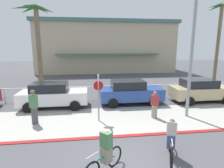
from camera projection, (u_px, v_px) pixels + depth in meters
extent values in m
plane|color=#4C4C51|center=(101.00, 94.00, 15.89)|extent=(80.00, 80.00, 0.00)
cube|color=#ADAAA0|center=(109.00, 120.00, 10.25)|extent=(44.00, 4.00, 0.02)
cube|color=maroon|center=(114.00, 137.00, 8.31)|extent=(44.00, 0.24, 0.03)
cube|color=#BCAD8E|center=(105.00, 48.00, 31.51)|extent=(21.45, 9.16, 7.55)
cube|color=#47706B|center=(105.00, 24.00, 30.72)|extent=(22.05, 9.76, 0.50)
cube|color=#47706B|center=(108.00, 54.00, 26.73)|extent=(15.01, 1.20, 0.16)
cylinder|color=white|center=(102.00, 86.00, 14.24)|extent=(23.94, 0.08, 0.08)
cylinder|color=white|center=(5.00, 96.00, 13.43)|extent=(0.08, 0.08, 1.00)
cylinder|color=white|center=(39.00, 95.00, 13.73)|extent=(0.08, 0.08, 1.00)
cylinder|color=white|center=(71.00, 94.00, 14.04)|extent=(0.08, 0.08, 1.00)
cylinder|color=white|center=(103.00, 93.00, 14.34)|extent=(0.08, 0.08, 1.00)
cylinder|color=white|center=(132.00, 92.00, 14.64)|extent=(0.08, 0.08, 1.00)
cylinder|color=white|center=(161.00, 91.00, 14.94)|extent=(0.08, 0.08, 1.00)
cylinder|color=white|center=(189.00, 90.00, 15.24)|extent=(0.08, 0.08, 1.00)
cylinder|color=white|center=(215.00, 89.00, 15.54)|extent=(0.08, 0.08, 1.00)
cylinder|color=gray|center=(99.00, 102.00, 9.93)|extent=(0.08, 0.08, 2.20)
cube|color=white|center=(98.00, 78.00, 9.68)|extent=(0.04, 0.56, 0.36)
cylinder|color=red|center=(98.00, 86.00, 9.76)|extent=(0.52, 0.03, 0.52)
cylinder|color=#9EA0A5|center=(192.00, 52.00, 10.07)|extent=(0.18, 0.18, 7.50)
cylinder|color=#756047|center=(39.00, 53.00, 14.75)|extent=(0.36, 0.36, 7.09)
cone|color=#2D6B33|center=(45.00, 9.00, 14.19)|extent=(1.48, 0.32, 0.77)
cone|color=#2D6B33|center=(42.00, 10.00, 14.60)|extent=(1.06, 1.22, 0.66)
cone|color=#2D6B33|center=(36.00, 11.00, 14.73)|extent=(0.64, 1.49, 0.84)
cone|color=#2D6B33|center=(28.00, 10.00, 14.32)|extent=(1.52, 0.95, 0.74)
cone|color=#2D6B33|center=(24.00, 7.00, 13.63)|extent=(1.75, 1.06, 0.68)
cone|color=#2D6B33|center=(29.00, 6.00, 13.20)|extent=(0.73, 1.90, 0.64)
cone|color=#2D6B33|center=(39.00, 7.00, 13.66)|extent=(1.06, 1.22, 0.57)
cylinder|color=#756047|center=(218.00, 45.00, 20.15)|extent=(0.36, 0.36, 8.45)
cone|color=#235B2D|center=(221.00, 7.00, 19.96)|extent=(0.99, 1.40, 0.74)
cone|color=#235B2D|center=(215.00, 8.00, 19.93)|extent=(1.06, 1.51, 0.82)
cone|color=#235B2D|center=(215.00, 6.00, 19.26)|extent=(1.63, 0.32, 0.74)
cone|color=#235B2D|center=(223.00, 4.00, 18.73)|extent=(1.00, 1.41, 0.66)
cube|color=white|center=(54.00, 97.00, 12.27)|extent=(4.40, 1.80, 0.80)
cube|color=#1E2328|center=(50.00, 87.00, 12.11)|extent=(2.29, 1.58, 0.56)
cylinder|color=black|center=(77.00, 98.00, 13.40)|extent=(0.66, 0.22, 0.66)
cylinder|color=black|center=(75.00, 106.00, 11.65)|extent=(0.66, 0.22, 0.66)
cylinder|color=black|center=(36.00, 100.00, 13.05)|extent=(0.66, 0.22, 0.66)
cylinder|color=black|center=(28.00, 108.00, 11.30)|extent=(0.66, 0.22, 0.66)
cube|color=#284793|center=(131.00, 94.00, 13.10)|extent=(4.40, 1.80, 0.80)
cube|color=#1E2328|center=(128.00, 84.00, 12.94)|extent=(2.29, 1.58, 0.56)
cylinder|color=black|center=(146.00, 95.00, 14.24)|extent=(0.66, 0.22, 0.66)
cylinder|color=black|center=(154.00, 102.00, 12.48)|extent=(0.66, 0.22, 0.66)
cylinder|color=black|center=(110.00, 96.00, 13.88)|extent=(0.66, 0.22, 0.66)
cylinder|color=black|center=(113.00, 104.00, 12.13)|extent=(0.66, 0.22, 0.66)
cube|color=tan|center=(201.00, 92.00, 13.59)|extent=(4.40, 1.80, 0.80)
cube|color=#1E2328|center=(199.00, 83.00, 13.43)|extent=(2.29, 1.58, 0.56)
cylinder|color=black|center=(210.00, 94.00, 14.72)|extent=(0.66, 0.22, 0.66)
cylinder|color=black|center=(177.00, 95.00, 14.37)|extent=(0.66, 0.22, 0.66)
cylinder|color=black|center=(189.00, 101.00, 12.62)|extent=(0.66, 0.22, 0.66)
torus|color=black|center=(115.00, 156.00, 6.26)|extent=(0.57, 0.53, 0.72)
cylinder|color=#197F7A|center=(108.00, 157.00, 5.98)|extent=(0.54, 0.51, 0.35)
cylinder|color=#197F7A|center=(97.00, 160.00, 5.56)|extent=(0.31, 0.30, 0.07)
cylinder|color=#197F7A|center=(106.00, 156.00, 5.89)|extent=(0.05, 0.05, 0.44)
cylinder|color=silver|center=(92.00, 155.00, 5.36)|extent=(0.39, 0.37, 0.04)
cube|color=gray|center=(106.00, 154.00, 5.88)|extent=(0.43, 0.42, 0.52)
cube|color=#4C7F51|center=(106.00, 140.00, 5.78)|extent=(0.42, 0.43, 0.52)
sphere|color=#D6A884|center=(106.00, 133.00, 5.73)|extent=(0.22, 0.22, 0.22)
torus|color=black|center=(171.00, 158.00, 6.16)|extent=(0.32, 0.69, 0.72)
torus|color=black|center=(170.00, 142.00, 7.20)|extent=(0.32, 0.69, 0.72)
cylinder|color=red|center=(170.00, 143.00, 6.86)|extent=(0.30, 0.66, 0.35)
cylinder|color=red|center=(171.00, 147.00, 6.33)|extent=(0.19, 0.37, 0.07)
cylinder|color=red|center=(171.00, 142.00, 6.75)|extent=(0.05, 0.05, 0.44)
cylinder|color=silver|center=(172.00, 142.00, 6.10)|extent=(0.22, 0.48, 0.04)
cube|color=#384C7A|center=(171.00, 141.00, 6.74)|extent=(0.38, 0.40, 0.52)
cube|color=#B7B2A8|center=(172.00, 128.00, 6.64)|extent=(0.41, 0.37, 0.52)
sphere|color=brown|center=(172.00, 122.00, 6.59)|extent=(0.22, 0.22, 0.22)
cylinder|color=#4C4C51|center=(35.00, 116.00, 9.64)|extent=(0.45, 0.45, 0.89)
cube|color=#4C7F51|center=(33.00, 102.00, 9.49)|extent=(0.48, 0.45, 0.68)
sphere|color=brown|center=(33.00, 92.00, 9.39)|extent=(0.24, 0.24, 0.24)
cylinder|color=gray|center=(154.00, 112.00, 10.49)|extent=(0.43, 0.43, 0.75)
cube|color=#A33338|center=(155.00, 100.00, 10.36)|extent=(0.42, 0.48, 0.58)
sphere|color=#9E7556|center=(155.00, 93.00, 10.27)|extent=(0.21, 0.21, 0.21)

